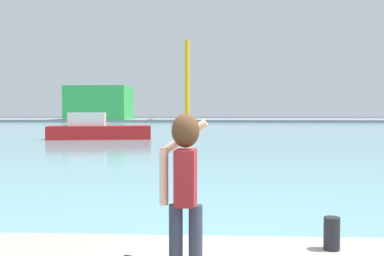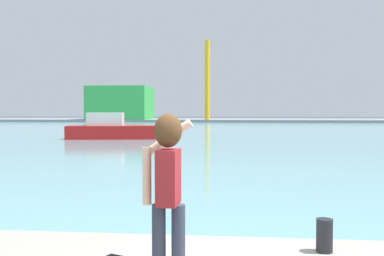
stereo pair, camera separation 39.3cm
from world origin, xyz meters
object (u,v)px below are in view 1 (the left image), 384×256
at_px(boat_moored, 97,130).
at_px(warehouse_left, 100,103).
at_px(harbor_bollard, 332,233).
at_px(port_crane, 187,72).
at_px(person_photographer, 185,181).

height_order(boat_moored, warehouse_left, warehouse_left).
xyz_separation_m(harbor_bollard, port_crane, (-6.92, 84.34, 9.47)).
relative_size(boat_moored, port_crane, 0.55).
bearing_deg(boat_moored, person_photographer, -82.76).
xyz_separation_m(person_photographer, boat_moored, (-9.44, 31.80, -0.92)).
relative_size(person_photographer, warehouse_left, 0.14).
bearing_deg(boat_moored, harbor_bollard, -79.13).
distance_m(boat_moored, warehouse_left, 57.40).
height_order(warehouse_left, port_crane, port_crane).
xyz_separation_m(harbor_bollard, warehouse_left, (-25.60, 86.07, 3.13)).
distance_m(person_photographer, port_crane, 86.13).
bearing_deg(boat_moored, port_crane, 76.13).
bearing_deg(warehouse_left, port_crane, -5.30).
bearing_deg(port_crane, harbor_bollard, -85.31).
height_order(harbor_bollard, warehouse_left, warehouse_left).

